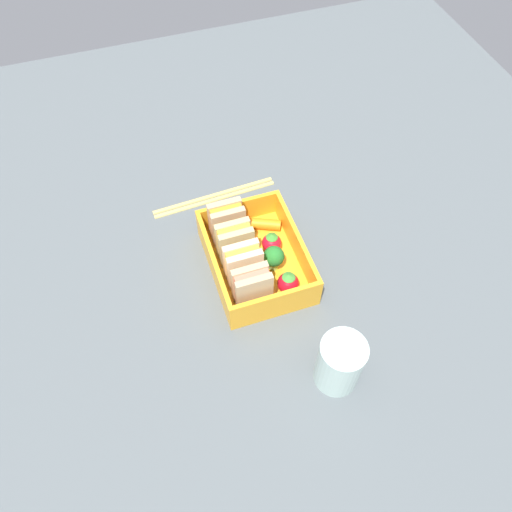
# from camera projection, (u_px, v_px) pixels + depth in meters

# --- Properties ---
(ground_plane) EXTENTS (1.20, 1.20, 0.02)m
(ground_plane) POSITION_uv_depth(u_px,v_px,m) (256.00, 271.00, 0.71)
(ground_plane) COLOR #51585C
(bento_tray) EXTENTS (0.17, 0.12, 0.01)m
(bento_tray) POSITION_uv_depth(u_px,v_px,m) (256.00, 265.00, 0.69)
(bento_tray) COLOR #F2A223
(bento_tray) RESTS_ON ground_plane
(bento_rim) EXTENTS (0.17, 0.12, 0.04)m
(bento_rim) POSITION_uv_depth(u_px,v_px,m) (256.00, 254.00, 0.67)
(bento_rim) COLOR #F2A223
(bento_rim) RESTS_ON bento_tray
(sandwich_left) EXTENTS (0.03, 0.05, 0.06)m
(sandwich_left) POSITION_uv_depth(u_px,v_px,m) (252.00, 288.00, 0.63)
(sandwich_left) COLOR tan
(sandwich_left) RESTS_ON bento_tray
(sandwich_center_left) EXTENTS (0.03, 0.05, 0.06)m
(sandwich_center_left) POSITION_uv_depth(u_px,v_px,m) (243.00, 264.00, 0.65)
(sandwich_center_left) COLOR beige
(sandwich_center_left) RESTS_ON bento_tray
(sandwich_center) EXTENTS (0.03, 0.05, 0.06)m
(sandwich_center) POSITION_uv_depth(u_px,v_px,m) (235.00, 243.00, 0.67)
(sandwich_center) COLOR tan
(sandwich_center) RESTS_ON bento_tray
(sandwich_center_right) EXTENTS (0.03, 0.05, 0.06)m
(sandwich_center_right) POSITION_uv_depth(u_px,v_px,m) (227.00, 222.00, 0.69)
(sandwich_center_right) COLOR tan
(sandwich_center_right) RESTS_ON bento_tray
(strawberry_far_left) EXTENTS (0.03, 0.03, 0.03)m
(strawberry_far_left) POSITION_uv_depth(u_px,v_px,m) (288.00, 283.00, 0.65)
(strawberry_far_left) COLOR red
(strawberry_far_left) RESTS_ON bento_tray
(broccoli_floret) EXTENTS (0.03, 0.03, 0.04)m
(broccoli_floret) POSITION_uv_depth(u_px,v_px,m) (274.00, 257.00, 0.66)
(broccoli_floret) COLOR #8EC35E
(broccoli_floret) RESTS_ON bento_tray
(strawberry_left) EXTENTS (0.03, 0.03, 0.03)m
(strawberry_left) POSITION_uv_depth(u_px,v_px,m) (272.00, 243.00, 0.69)
(strawberry_left) COLOR red
(strawberry_left) RESTS_ON bento_tray
(carrot_stick_far_left) EXTENTS (0.04, 0.05, 0.02)m
(carrot_stick_far_left) POSITION_uv_depth(u_px,v_px,m) (263.00, 224.00, 0.72)
(carrot_stick_far_left) COLOR orange
(carrot_stick_far_left) RESTS_ON bento_tray
(chopstick_pair) EXTENTS (0.03, 0.19, 0.01)m
(chopstick_pair) POSITION_uv_depth(u_px,v_px,m) (214.00, 196.00, 0.77)
(chopstick_pair) COLOR tan
(chopstick_pair) RESTS_ON ground_plane
(drinking_glass) EXTENTS (0.05, 0.05, 0.08)m
(drinking_glass) POSITION_uv_depth(u_px,v_px,m) (340.00, 363.00, 0.57)
(drinking_glass) COLOR silver
(drinking_glass) RESTS_ON ground_plane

